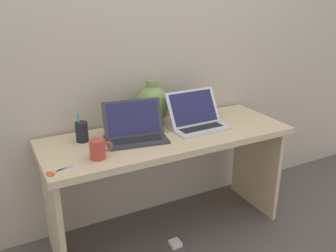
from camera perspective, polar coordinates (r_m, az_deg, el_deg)
The scene contains 10 objects.
ground_plane at distance 2.57m, azimuth 0.00°, elevation -16.11°, with size 6.00×6.00×0.00m, color #564C47.
back_wall at distance 2.37m, azimuth -3.70°, elevation 12.48°, with size 4.40×0.04×2.40m, color #BCAD99.
desk at distance 2.27m, azimuth 0.00°, elevation -4.66°, with size 1.53×0.57×0.71m.
laptop_left at distance 2.13m, azimuth -5.29°, elevation -0.50°, with size 0.38×0.28×0.22m.
laptop_right at distance 2.31m, azimuth 4.44°, elevation 1.27°, with size 0.36×0.26×0.22m.
green_vase at distance 2.36m, azimuth -2.51°, elevation 3.47°, with size 0.22×0.22×0.29m.
coffee_mug at distance 1.91m, azimuth -10.99°, elevation -3.62°, with size 0.12×0.08×0.10m.
pen_cup at distance 2.14m, azimuth -13.47°, elevation -0.87°, with size 0.07×0.07×0.18m.
scissors at distance 1.84m, azimuth -17.32°, elevation -6.92°, with size 0.15×0.09×0.01m.
power_brick at distance 2.43m, azimuth 1.14°, elevation -18.04°, with size 0.07×0.07×0.03m, color white.
Camera 1 is at (-0.95, -1.82, 1.54)m, focal length 38.61 mm.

